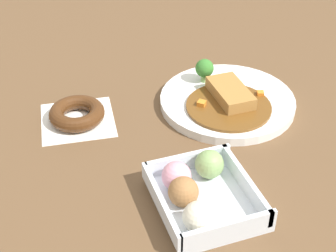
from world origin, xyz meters
TOP-DOWN VIEW (x-y plane):
  - ground_plane at (0.00, 0.00)m, footprint 1.60×1.60m
  - curry_plate at (-0.07, 0.15)m, footprint 0.27×0.27m
  - donut_box at (0.17, -0.01)m, footprint 0.17×0.15m
  - chocolate_ring_donut at (-0.12, -0.15)m, footprint 0.16×0.16m

SIDE VIEW (x-z plane):
  - ground_plane at x=0.00m, z-range 0.00..0.00m
  - curry_plate at x=-0.07m, z-range -0.02..0.05m
  - chocolate_ring_donut at x=-0.12m, z-range 0.00..0.03m
  - donut_box at x=0.17m, z-range -0.01..0.05m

